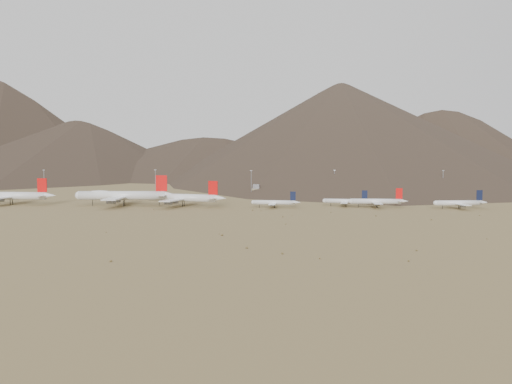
# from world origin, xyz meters

# --- Properties ---
(ground) EXTENTS (3000.00, 3000.00, 0.00)m
(ground) POSITION_xyz_m (0.00, 0.00, 0.00)
(ground) COLOR #9B8450
(ground) RESTS_ON ground
(mountain_ridge) EXTENTS (4400.00, 1000.00, 300.00)m
(mountain_ridge) POSITION_xyz_m (0.00, 900.00, 150.00)
(mountain_ridge) COLOR #47372A
(mountain_ridge) RESTS_ON ground
(widebody_west) EXTENTS (71.23, 54.47, 21.15)m
(widebody_west) POSITION_xyz_m (-157.18, 23.47, 7.29)
(widebody_west) COLOR white
(widebody_west) RESTS_ON ground
(widebody_centre) EXTENTS (80.00, 61.68, 23.76)m
(widebody_centre) POSITION_xyz_m (-64.87, 22.81, 8.19)
(widebody_centre) COLOR white
(widebody_centre) RESTS_ON ground
(widebody_east) EXTENTS (66.25, 52.11, 20.00)m
(widebody_east) POSITION_xyz_m (-17.60, 22.06, 6.90)
(widebody_east) COLOR white
(widebody_east) RESTS_ON ground
(narrowbody_a) EXTENTS (37.15, 26.52, 12.26)m
(narrowbody_a) POSITION_xyz_m (53.56, 19.44, 3.98)
(narrowbody_a) COLOR white
(narrowbody_a) RESTS_ON ground
(narrowbody_b) EXTENTS (37.78, 27.34, 12.49)m
(narrowbody_b) POSITION_xyz_m (107.59, 35.40, 4.05)
(narrowbody_b) COLOR white
(narrowbody_b) RESTS_ON ground
(narrowbody_c) EXTENTS (44.30, 31.70, 14.61)m
(narrowbody_c) POSITION_xyz_m (129.81, 27.67, 4.74)
(narrowbody_c) COLOR white
(narrowbody_c) RESTS_ON ground
(narrowbody_d) EXTENTS (41.02, 29.98, 13.66)m
(narrowbody_d) POSITION_xyz_m (188.32, 23.85, 4.43)
(narrowbody_d) COLOR white
(narrowbody_d) RESTS_ON ground
(control_tower) EXTENTS (8.00, 8.00, 12.00)m
(control_tower) POSITION_xyz_m (30.00, 120.00, 5.32)
(control_tower) COLOR gray
(control_tower) RESTS_ON ground
(mast_far_west) EXTENTS (2.00, 0.60, 25.70)m
(mast_far_west) POSITION_xyz_m (-177.18, 113.21, 14.20)
(mast_far_west) COLOR gray
(mast_far_west) RESTS_ON ground
(mast_west) EXTENTS (2.00, 0.60, 25.70)m
(mast_west) POSITION_xyz_m (-71.13, 130.18, 14.20)
(mast_west) COLOR gray
(mast_west) RESTS_ON ground
(mast_centre) EXTENTS (2.00, 0.60, 25.70)m
(mast_centre) POSITION_xyz_m (26.05, 111.94, 14.20)
(mast_centre) COLOR gray
(mast_centre) RESTS_ON ground
(mast_east) EXTENTS (2.00, 0.60, 25.70)m
(mast_east) POSITION_xyz_m (104.40, 134.56, 14.20)
(mast_east) COLOR gray
(mast_east) RESTS_ON ground
(mast_far_east) EXTENTS (2.00, 0.60, 25.70)m
(mast_far_east) POSITION_xyz_m (203.78, 126.27, 14.20)
(mast_far_east) COLOR gray
(mast_far_east) RESTS_ON ground
(desert_scrub) EXTENTS (443.52, 180.01, 0.89)m
(desert_scrub) POSITION_xyz_m (57.93, -84.67, 0.33)
(desert_scrub) COLOR brown
(desert_scrub) RESTS_ON ground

